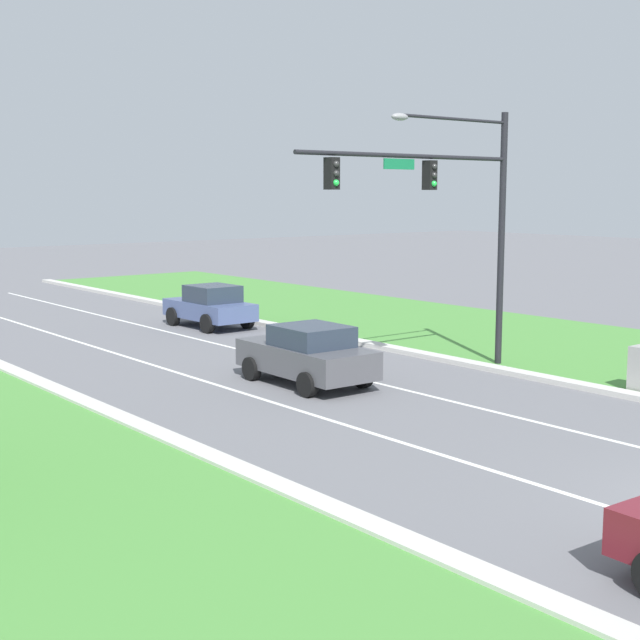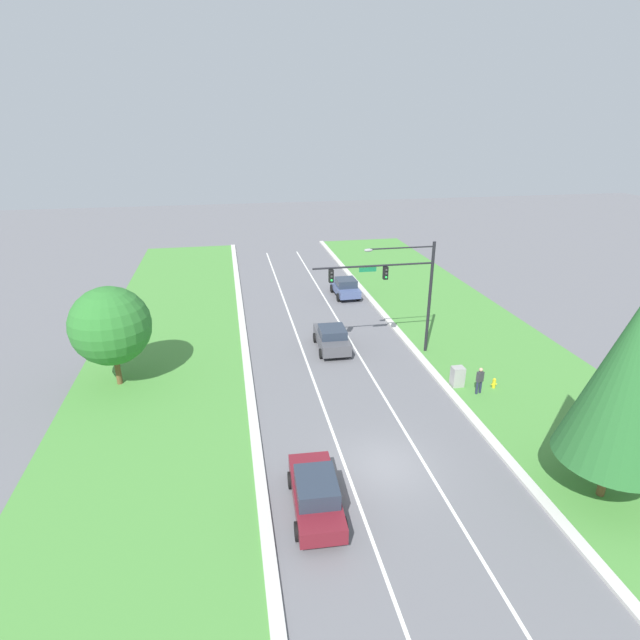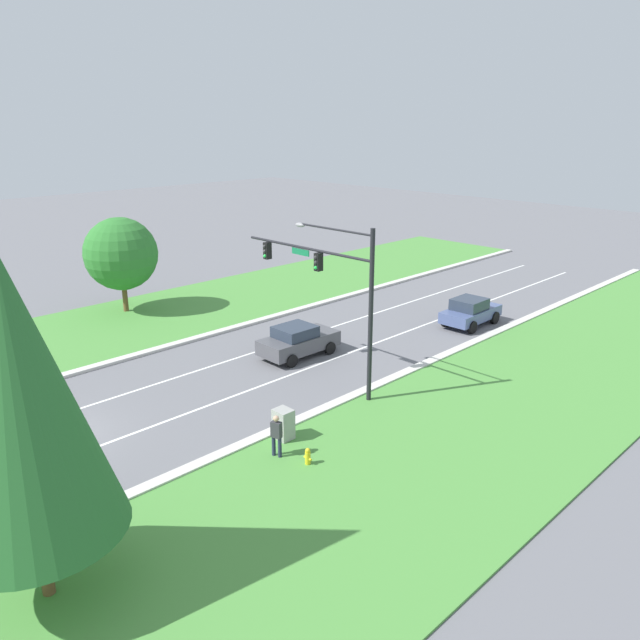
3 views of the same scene
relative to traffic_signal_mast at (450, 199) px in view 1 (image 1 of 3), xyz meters
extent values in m
cube|color=beige|center=(-9.74, -11.13, -4.99)|extent=(0.50, 90.00, 0.15)
cylinder|color=black|center=(2.27, 0.01, -1.28)|extent=(0.20, 0.20, 7.57)
cylinder|color=black|center=(-1.59, 0.01, 1.14)|extent=(7.73, 0.12, 0.12)
cube|color=#147042|center=(-1.98, 0.01, 0.92)|extent=(1.10, 0.04, 0.28)
cylinder|color=black|center=(0.15, 0.01, 2.20)|extent=(4.25, 0.09, 0.09)
ellipsoid|color=gray|center=(-1.98, 0.01, 2.15)|extent=(0.56, 0.28, 0.20)
cube|color=black|center=(-0.82, 0.01, 0.64)|extent=(0.28, 0.32, 0.80)
sphere|color=#2D2D2D|center=(-0.82, -0.16, 0.87)|extent=(0.16, 0.16, 0.16)
sphere|color=#2D2D2D|center=(-0.82, -0.16, 0.64)|extent=(0.16, 0.16, 0.16)
sphere|color=#23D647|center=(-0.82, -0.16, 0.41)|extent=(0.16, 0.16, 0.16)
cube|color=black|center=(-4.30, 0.01, 0.64)|extent=(0.28, 0.32, 0.80)
sphere|color=#2D2D2D|center=(-4.30, -0.16, 0.87)|extent=(0.16, 0.16, 0.16)
sphere|color=#2D2D2D|center=(-4.30, -0.16, 0.64)|extent=(0.16, 0.16, 0.16)
sphere|color=#23D647|center=(-4.30, -0.16, 0.41)|extent=(0.16, 0.16, 0.16)
cube|color=#475684|center=(-0.39, 12.32, -4.37)|extent=(1.90, 4.13, 0.66)
cube|color=#283342|center=(-0.38, 12.07, -3.72)|extent=(1.69, 1.87, 0.65)
cylinder|color=black|center=(0.50, 13.60, -4.70)|extent=(0.25, 0.73, 0.73)
cylinder|color=black|center=(-1.31, 13.57, -4.70)|extent=(0.25, 0.73, 0.73)
cylinder|color=black|center=(0.54, 11.06, -4.70)|extent=(0.25, 0.73, 0.73)
cylinder|color=black|center=(-1.27, 11.03, -4.70)|extent=(0.25, 0.73, 0.73)
cube|color=#4C4C51|center=(-3.88, 1.61, -4.35)|extent=(2.01, 4.30, 0.76)
cube|color=#283342|center=(-3.89, 1.35, -3.69)|extent=(1.76, 1.96, 0.57)
cylinder|color=black|center=(-2.92, 2.90, -4.73)|extent=(0.26, 0.67, 0.66)
cylinder|color=black|center=(-4.78, 2.95, -4.73)|extent=(0.26, 0.67, 0.66)
cylinder|color=black|center=(-2.99, 0.27, -4.73)|extent=(0.26, 0.67, 0.66)
cylinder|color=black|center=(-4.85, 0.31, -4.73)|extent=(0.26, 0.67, 0.66)
camera|label=1|loc=(-18.63, -17.42, 0.15)|focal=50.00mm
camera|label=2|loc=(-10.44, -28.79, 9.44)|focal=28.00mm
camera|label=3|loc=(18.34, -18.96, 6.65)|focal=35.00mm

